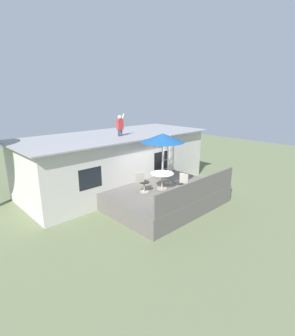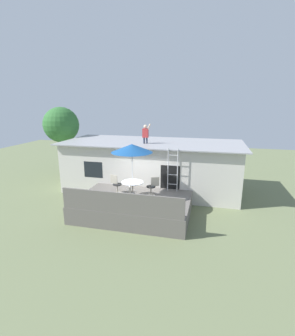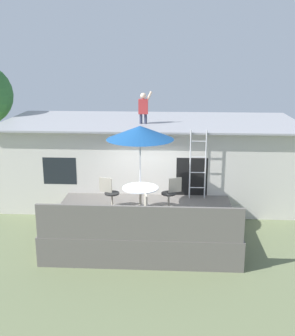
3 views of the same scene
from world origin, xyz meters
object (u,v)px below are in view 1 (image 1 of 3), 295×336
object	(u,v)px
patio_table	(162,177)
patio_umbrella	(163,138)
patio_chair_left	(143,182)
person_figure	(120,124)
patio_chair_right	(169,174)
step_ladder	(167,155)
patio_chair_near	(181,183)

from	to	relation	value
patio_table	patio_umbrella	xyz separation A→B (m)	(0.00, -0.00, 1.76)
patio_table	patio_chair_left	bearing A→B (deg)	163.28
patio_table	person_figure	distance (m)	3.58
patio_umbrella	person_figure	distance (m)	2.89
patio_umbrella	person_figure	xyz separation A→B (m)	(-0.09, 2.87, 0.37)
patio_table	patio_chair_right	xyz separation A→B (m)	(0.88, 0.37, -0.13)
patio_umbrella	step_ladder	world-z (taller)	patio_umbrella
patio_table	step_ladder	world-z (taller)	step_ladder
patio_chair_right	patio_chair_near	distance (m)	1.49
step_ladder	patio_chair_near	bearing A→B (deg)	-124.22
person_figure	patio_chair_near	xyz separation A→B (m)	(0.29, -3.81, -2.26)
patio_chair_left	person_figure	bearing A→B (deg)	88.70
patio_chair_left	patio_chair_right	world-z (taller)	same
step_ladder	patio_chair_near	size ratio (longest dim) A/B	2.39
patio_umbrella	patio_table	bearing A→B (deg)	146.31
patio_chair_near	patio_chair_right	bearing A→B (deg)	-39.29
patio_table	step_ladder	distance (m)	2.20
person_figure	step_ladder	bearing A→B (deg)	-41.32
patio_chair_left	patio_chair_right	distance (m)	1.82
patio_umbrella	patio_chair_near	xyz separation A→B (m)	(0.19, -0.95, -1.89)
patio_table	patio_chair_right	size ratio (longest dim) A/B	1.13
person_figure	patio_chair_near	size ratio (longest dim) A/B	1.21
person_figure	patio_chair_near	distance (m)	4.44
patio_chair_left	step_ladder	bearing A→B (deg)	37.46
patio_umbrella	patio_chair_left	distance (m)	2.13
patio_table	patio_chair_near	distance (m)	0.97
patio_chair_left	patio_umbrella	bearing A→B (deg)	-0.00
patio_chair_left	patio_chair_right	size ratio (longest dim) A/B	1.00
patio_umbrella	patio_chair_right	bearing A→B (deg)	22.70
patio_chair_left	patio_chair_right	xyz separation A→B (m)	(1.82, 0.09, 0.00)
step_ladder	patio_chair_right	xyz separation A→B (m)	(-0.82, -0.91, -0.64)
person_figure	patio_chair_right	distance (m)	3.51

